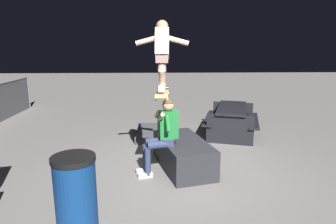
{
  "coord_description": "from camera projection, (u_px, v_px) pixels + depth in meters",
  "views": [
    {
      "loc": [
        -5.03,
        0.35,
        2.3
      ],
      "look_at": [
        0.04,
        0.17,
        1.15
      ],
      "focal_mm": 31.48,
      "sensor_mm": 36.0,
      "label": 1
    }
  ],
  "objects": [
    {
      "name": "ground_plane",
      "position": [
        177.0,
        173.0,
        5.43
      ],
      "size": [
        40.0,
        40.0,
        0.0
      ],
      "primitive_type": "plane",
      "color": "slate"
    },
    {
      "name": "ledge_box_main",
      "position": [
        183.0,
        154.0,
        5.62
      ],
      "size": [
        1.73,
        1.15,
        0.55
      ],
      "primitive_type": "cube",
      "rotation": [
        0.0,
        0.0,
        0.25
      ],
      "color": "#28282D",
      "rests_on": "ground"
    },
    {
      "name": "person_sitting_on_ledge",
      "position": [
        162.0,
        132.0,
        5.26
      ],
      "size": [
        0.59,
        0.79,
        1.38
      ],
      "color": "#2D3856",
      "rests_on": "ground"
    },
    {
      "name": "skateboard",
      "position": [
        162.0,
        93.0,
        4.93
      ],
      "size": [
        1.03,
        0.25,
        0.13
      ],
      "color": "#AD8451"
    },
    {
      "name": "skater_airborne",
      "position": [
        162.0,
        52.0,
        4.84
      ],
      "size": [
        0.62,
        0.89,
        1.12
      ],
      "color": "white"
    },
    {
      "name": "kicker_ramp",
      "position": [
        155.0,
        136.0,
        7.43
      ],
      "size": [
        1.06,
        0.97,
        0.36
      ],
      "color": "#38383D",
      "rests_on": "ground"
    },
    {
      "name": "picnic_table_back",
      "position": [
        232.0,
        116.0,
        7.63
      ],
      "size": [
        2.01,
        1.77,
        0.75
      ],
      "color": "black",
      "rests_on": "ground"
    },
    {
      "name": "trash_bin",
      "position": [
        76.0,
        194.0,
        3.63
      ],
      "size": [
        0.53,
        0.53,
        1.01
      ],
      "color": "navy",
      "rests_on": "ground"
    }
  ]
}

